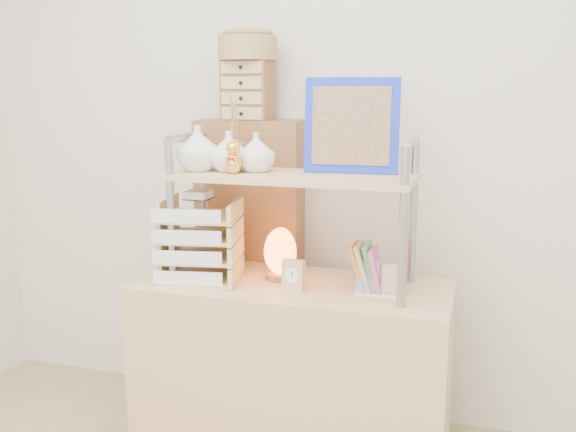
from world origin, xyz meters
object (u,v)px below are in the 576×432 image
cabinet (252,270)px  desk (293,374)px  letter_tray (200,244)px  salt_lamp (280,253)px

cabinet → desk: bearing=-56.2°
desk → letter_tray: bearing=-172.9°
desk → cabinet: cabinet is taller
cabinet → salt_lamp: (0.24, -0.33, 0.18)m
letter_tray → cabinet: bearing=82.3°
salt_lamp → letter_tray: bearing=-163.8°
cabinet → salt_lamp: cabinet is taller
cabinet → letter_tray: bearing=-103.6°
desk → cabinet: size_ratio=0.89×
desk → salt_lamp: salt_lamp is taller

